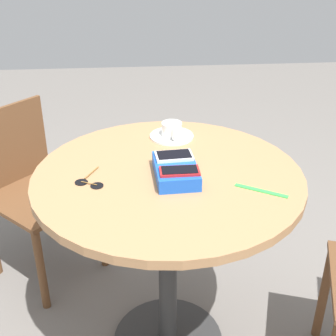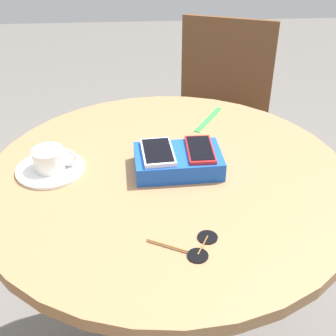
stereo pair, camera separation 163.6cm
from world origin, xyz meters
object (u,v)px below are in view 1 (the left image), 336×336
(lanyard_strap, at_px, (261,191))
(sunglasses, at_px, (89,183))
(saucer, at_px, (172,136))
(coffee_cup, at_px, (172,129))
(phone_box, at_px, (176,171))
(round_table, at_px, (168,212))
(phone_white, at_px, (174,156))
(phone_red, at_px, (180,171))
(chair_far_side, at_px, (33,190))

(lanyard_strap, bearing_deg, sunglasses, 80.11)
(saucer, relative_size, coffee_cup, 1.58)
(phone_box, bearing_deg, round_table, 41.75)
(lanyard_strap, height_order, sunglasses, sunglasses)
(round_table, bearing_deg, coffee_cup, -7.58)
(saucer, bearing_deg, phone_white, 176.56)
(saucer, relative_size, sunglasses, 1.16)
(coffee_cup, relative_size, lanyard_strap, 0.63)
(coffee_cup, bearing_deg, lanyard_strap, -150.33)
(coffee_cup, bearing_deg, phone_white, 176.49)
(phone_box, bearing_deg, phone_red, -173.46)
(round_table, relative_size, phone_white, 7.05)
(saucer, xyz_separation_m, coffee_cup, (-0.00, -0.00, 0.03))
(round_table, xyz_separation_m, sunglasses, (-0.04, 0.26, 0.15))
(saucer, bearing_deg, phone_box, 177.38)
(phone_box, xyz_separation_m, saucer, (0.31, -0.01, -0.02))
(chair_far_side, bearing_deg, phone_red, -135.62)
(round_table, relative_size, coffee_cup, 8.48)
(phone_white, distance_m, lanyard_strap, 0.31)
(coffee_cup, bearing_deg, chair_far_side, 67.34)
(chair_far_side, bearing_deg, phone_white, -130.79)
(phone_white, height_order, lanyard_strap, phone_white)
(phone_white, xyz_separation_m, saucer, (0.26, -0.02, -0.05))
(phone_red, distance_m, sunglasses, 0.29)
(round_table, height_order, phone_white, phone_white)
(phone_red, height_order, phone_white, phone_white)
(phone_box, distance_m, chair_far_side, 0.91)
(phone_white, xyz_separation_m, lanyard_strap, (-0.16, -0.26, -0.05))
(coffee_cup, bearing_deg, phone_box, 177.33)
(phone_red, height_order, chair_far_side, phone_red)
(phone_white, bearing_deg, coffee_cup, -3.51)
(phone_red, bearing_deg, chair_far_side, 44.38)
(phone_red, height_order, sunglasses, phone_red)
(round_table, xyz_separation_m, phone_white, (0.02, -0.02, 0.20))
(saucer, bearing_deg, chair_far_side, 67.56)
(coffee_cup, height_order, sunglasses, coffee_cup)
(phone_white, height_order, saucer, phone_white)
(sunglasses, xyz_separation_m, chair_far_side, (0.59, 0.32, -0.36))
(saucer, relative_size, lanyard_strap, 1.00)
(saucer, bearing_deg, phone_red, 178.73)
(round_table, height_order, phone_box, phone_box)
(phone_box, relative_size, chair_far_side, 0.27)
(phone_white, xyz_separation_m, coffee_cup, (0.26, -0.02, -0.02))
(round_table, bearing_deg, chair_far_side, 46.90)
(phone_white, distance_m, sunglasses, 0.29)
(phone_white, bearing_deg, phone_box, -178.24)
(coffee_cup, xyz_separation_m, sunglasses, (-0.33, 0.29, -0.03))
(round_table, relative_size, phone_red, 7.19)
(round_table, height_order, chair_far_side, chair_far_side)
(phone_box, xyz_separation_m, phone_white, (0.05, 0.00, 0.03))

